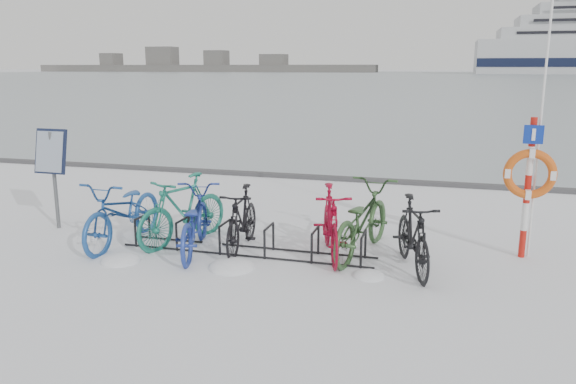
{
  "coord_description": "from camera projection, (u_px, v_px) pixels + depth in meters",
  "views": [
    {
      "loc": [
        2.86,
        -7.79,
        2.82
      ],
      "look_at": [
        0.49,
        0.6,
        0.86
      ],
      "focal_mm": 35.0,
      "sensor_mm": 36.0,
      "label": 1
    }
  ],
  "objects": [
    {
      "name": "bike_5",
      "position": [
        362.0,
        218.0,
        8.54
      ],
      "size": [
        1.16,
        2.25,
        1.12
      ],
      "primitive_type": "imported",
      "rotation": [
        0.0,
        0.0,
        2.94
      ],
      "color": "#31532B",
      "rests_on": "ground"
    },
    {
      "name": "bike_2",
      "position": [
        194.0,
        219.0,
        8.64
      ],
      "size": [
        1.15,
        2.06,
        1.02
      ],
      "primitive_type": "imported",
      "rotation": [
        0.0,
        0.0,
        3.4
      ],
      "color": "navy",
      "rests_on": "ground"
    },
    {
      "name": "ice_sheet",
      "position": [
        439.0,
        77.0,
        154.21
      ],
      "size": [
        400.0,
        298.0,
        0.02
      ],
      "primitive_type": "cube",
      "color": "#97A3AA",
      "rests_on": "ground"
    },
    {
      "name": "bike_0",
      "position": [
        124.0,
        209.0,
        9.06
      ],
      "size": [
        0.78,
        2.14,
        1.12
      ],
      "primitive_type": "imported",
      "rotation": [
        0.0,
        0.0,
        -0.02
      ],
      "color": "#1D498E",
      "rests_on": "ground"
    },
    {
      "name": "bike_1",
      "position": [
        183.0,
        208.0,
        9.08
      ],
      "size": [
        1.17,
        1.98,
        1.15
      ],
      "primitive_type": "imported",
      "rotation": [
        0.0,
        0.0,
        -0.35
      ],
      "color": "#1C705D",
      "rests_on": "ground"
    },
    {
      "name": "ground",
      "position": [
        247.0,
        252.0,
        8.69
      ],
      "size": [
        900.0,
        900.0,
        0.0
      ],
      "primitive_type": "plane",
      "color": "white",
      "rests_on": "ground"
    },
    {
      "name": "bike_3",
      "position": [
        242.0,
        217.0,
        8.75
      ],
      "size": [
        0.63,
        1.74,
        1.02
      ],
      "primitive_type": "imported",
      "rotation": [
        0.0,
        0.0,
        0.09
      ],
      "color": "black",
      "rests_on": "ground"
    },
    {
      "name": "bike_6",
      "position": [
        413.0,
        233.0,
        7.87
      ],
      "size": [
        0.99,
        1.83,
        1.06
      ],
      "primitive_type": "imported",
      "rotation": [
        0.0,
        0.0,
        0.3
      ],
      "color": "black",
      "rests_on": "ground"
    },
    {
      "name": "bike_rack",
      "position": [
        247.0,
        241.0,
        8.65
      ],
      "size": [
        4.0,
        0.48,
        0.46
      ],
      "color": "black",
      "rests_on": "ground"
    },
    {
      "name": "lifebuoy_station",
      "position": [
        530.0,
        174.0,
        8.14
      ],
      "size": [
        0.74,
        0.22,
        3.82
      ],
      "color": "#B5160E",
      "rests_on": "ground"
    },
    {
      "name": "quay_edge",
      "position": [
        326.0,
        178.0,
        14.22
      ],
      "size": [
        400.0,
        0.25,
        0.1
      ],
      "primitive_type": "cube",
      "color": "#3F3F42",
      "rests_on": "ground"
    },
    {
      "name": "info_board",
      "position": [
        51.0,
        157.0,
        9.7
      ],
      "size": [
        0.59,
        0.24,
        1.77
      ],
      "rotation": [
        0.0,
        0.0,
        -0.02
      ],
      "color": "#595B5E",
      "rests_on": "ground"
    },
    {
      "name": "shoreline",
      "position": [
        195.0,
        66.0,
        284.57
      ],
      "size": [
        180.0,
        12.0,
        9.5
      ],
      "color": "#494949",
      "rests_on": "ground"
    },
    {
      "name": "bike_4",
      "position": [
        331.0,
        221.0,
        8.43
      ],
      "size": [
        1.03,
        1.89,
        1.1
      ],
      "primitive_type": "imported",
      "rotation": [
        0.0,
        0.0,
        0.3
      ],
      "color": "maroon",
      "rests_on": "ground"
    },
    {
      "name": "snow_drifts",
      "position": [
        222.0,
        257.0,
        8.47
      ],
      "size": [
        5.18,
        2.22,
        0.23
      ],
      "color": "white",
      "rests_on": "ground"
    }
  ]
}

